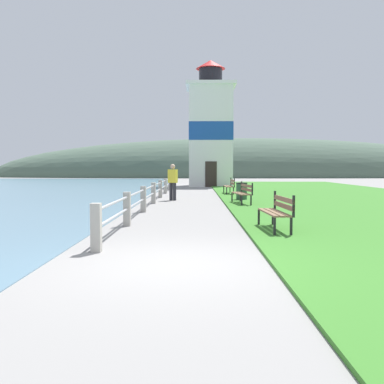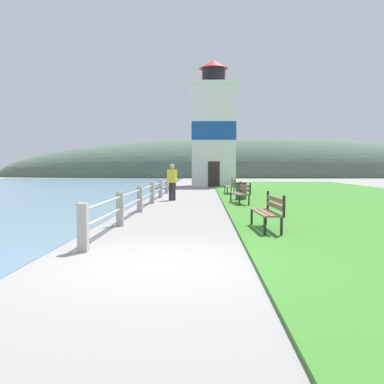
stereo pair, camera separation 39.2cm
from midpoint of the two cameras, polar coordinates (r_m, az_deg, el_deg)
ground_plane at (r=6.95m, az=-4.22°, el=-9.64°), size 160.00×160.00×0.00m
grass_verge at (r=22.78m, az=18.46°, el=-0.67°), size 12.00×44.65×0.06m
seawall_railing at (r=20.03m, az=-5.22°, el=0.36°), size 0.18×24.48×0.90m
park_bench_near at (r=10.44m, az=10.27°, el=-2.32°), size 0.57×1.82×0.94m
park_bench_midway at (r=17.73m, az=6.21°, el=0.03°), size 0.70×1.98×0.94m
park_bench_far at (r=24.25m, az=4.63°, el=0.93°), size 0.52×1.87×0.94m
lighthouse at (r=35.20m, az=2.15°, el=8.19°), size 3.95×3.95×10.18m
person_strolling at (r=19.95m, az=-3.15°, el=1.50°), size 0.47×0.37×1.70m
trash_bin at (r=19.89m, az=6.07°, el=0.06°), size 0.54×0.54×0.84m
distant_hillside at (r=66.95m, az=6.99°, el=1.99°), size 80.00×16.00×12.00m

